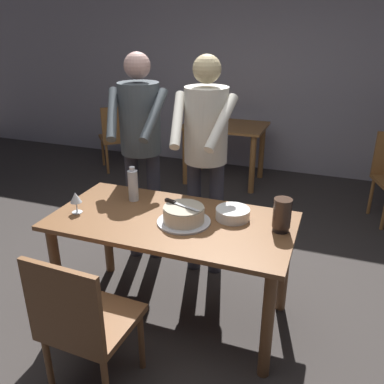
{
  "coord_description": "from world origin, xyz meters",
  "views": [
    {
      "loc": [
        0.93,
        -2.14,
        1.93
      ],
      "look_at": [
        0.09,
        0.13,
        0.9
      ],
      "focal_mm": 37.98,
      "sensor_mm": 36.0,
      "label": 1
    }
  ],
  "objects_px": {
    "main_dining_table": "(172,235)",
    "water_bottle": "(133,185)",
    "cake_on_platter": "(184,215)",
    "cake_knife": "(175,203)",
    "person_cutting_cake": "(206,146)",
    "wine_glass_near": "(76,198)",
    "chair_near_side": "(83,321)",
    "background_table": "(225,137)",
    "hurricane_lamp": "(282,215)",
    "plate_stack": "(233,214)",
    "background_chair_1": "(118,135)",
    "person_standing_beside": "(140,138)"
  },
  "relations": [
    {
      "from": "cake_knife",
      "to": "background_table",
      "type": "distance_m",
      "value": 2.67
    },
    {
      "from": "main_dining_table",
      "to": "person_cutting_cake",
      "type": "distance_m",
      "value": 0.75
    },
    {
      "from": "main_dining_table",
      "to": "background_table",
      "type": "relative_size",
      "value": 1.56
    },
    {
      "from": "wine_glass_near",
      "to": "person_standing_beside",
      "type": "distance_m",
      "value": 0.8
    },
    {
      "from": "plate_stack",
      "to": "background_table",
      "type": "bearing_deg",
      "value": 107.01
    },
    {
      "from": "cake_on_platter",
      "to": "plate_stack",
      "type": "bearing_deg",
      "value": 30.35
    },
    {
      "from": "main_dining_table",
      "to": "water_bottle",
      "type": "bearing_deg",
      "value": 153.55
    },
    {
      "from": "cake_on_platter",
      "to": "cake_knife",
      "type": "relative_size",
      "value": 1.29
    },
    {
      "from": "background_table",
      "to": "background_chair_1",
      "type": "bearing_deg",
      "value": -176.34
    },
    {
      "from": "cake_on_platter",
      "to": "person_standing_beside",
      "type": "distance_m",
      "value": 0.94
    },
    {
      "from": "cake_on_platter",
      "to": "plate_stack",
      "type": "xyz_separation_m",
      "value": [
        0.27,
        0.16,
        -0.02
      ]
    },
    {
      "from": "cake_on_platter",
      "to": "wine_glass_near",
      "type": "bearing_deg",
      "value": -171.43
    },
    {
      "from": "plate_stack",
      "to": "hurricane_lamp",
      "type": "distance_m",
      "value": 0.33
    },
    {
      "from": "cake_knife",
      "to": "chair_near_side",
      "type": "distance_m",
      "value": 0.88
    },
    {
      "from": "cake_on_platter",
      "to": "background_chair_1",
      "type": "bearing_deg",
      "value": 127.54
    },
    {
      "from": "main_dining_table",
      "to": "person_cutting_cake",
      "type": "bearing_deg",
      "value": 87.76
    },
    {
      "from": "main_dining_table",
      "to": "chair_near_side",
      "type": "xyz_separation_m",
      "value": [
        -0.18,
        -0.77,
        -0.14
      ]
    },
    {
      "from": "person_standing_beside",
      "to": "wine_glass_near",
      "type": "bearing_deg",
      "value": -97.54
    },
    {
      "from": "person_standing_beside",
      "to": "chair_near_side",
      "type": "distance_m",
      "value": 1.56
    },
    {
      "from": "main_dining_table",
      "to": "chair_near_side",
      "type": "bearing_deg",
      "value": -103.02
    },
    {
      "from": "cake_on_platter",
      "to": "chair_near_side",
      "type": "height_order",
      "value": "chair_near_side"
    },
    {
      "from": "cake_on_platter",
      "to": "cake_knife",
      "type": "xyz_separation_m",
      "value": [
        -0.07,
        0.02,
        0.06
      ]
    },
    {
      "from": "background_table",
      "to": "person_standing_beside",
      "type": "bearing_deg",
      "value": -93.82
    },
    {
      "from": "wine_glass_near",
      "to": "person_cutting_cake",
      "type": "height_order",
      "value": "person_cutting_cake"
    },
    {
      "from": "water_bottle",
      "to": "background_table",
      "type": "bearing_deg",
      "value": 90.62
    },
    {
      "from": "wine_glass_near",
      "to": "chair_near_side",
      "type": "distance_m",
      "value": 0.86
    },
    {
      "from": "wine_glass_near",
      "to": "water_bottle",
      "type": "xyz_separation_m",
      "value": [
        0.26,
        0.31,
        0.01
      ]
    },
    {
      "from": "plate_stack",
      "to": "chair_near_side",
      "type": "height_order",
      "value": "chair_near_side"
    },
    {
      "from": "person_cutting_cake",
      "to": "person_standing_beside",
      "type": "distance_m",
      "value": 0.55
    },
    {
      "from": "plate_stack",
      "to": "person_standing_beside",
      "type": "bearing_deg",
      "value": 151.23
    },
    {
      "from": "cake_on_platter",
      "to": "water_bottle",
      "type": "xyz_separation_m",
      "value": [
        -0.46,
        0.2,
        0.06
      ]
    },
    {
      "from": "cake_on_platter",
      "to": "wine_glass_near",
      "type": "relative_size",
      "value": 2.36
    },
    {
      "from": "main_dining_table",
      "to": "plate_stack",
      "type": "height_order",
      "value": "plate_stack"
    },
    {
      "from": "background_table",
      "to": "hurricane_lamp",
      "type": "bearing_deg",
      "value": -67.06
    },
    {
      "from": "hurricane_lamp",
      "to": "background_chair_1",
      "type": "height_order",
      "value": "hurricane_lamp"
    },
    {
      "from": "cake_knife",
      "to": "hurricane_lamp",
      "type": "xyz_separation_m",
      "value": [
        0.66,
        0.08,
        -0.01
      ]
    },
    {
      "from": "plate_stack",
      "to": "wine_glass_near",
      "type": "xyz_separation_m",
      "value": [
        -0.99,
        -0.27,
        0.07
      ]
    },
    {
      "from": "wine_glass_near",
      "to": "person_cutting_cake",
      "type": "xyz_separation_m",
      "value": [
        0.65,
        0.73,
        0.22
      ]
    },
    {
      "from": "person_cutting_cake",
      "to": "wine_glass_near",
      "type": "bearing_deg",
      "value": -131.79
    },
    {
      "from": "wine_glass_near",
      "to": "background_table",
      "type": "relative_size",
      "value": 0.14
    },
    {
      "from": "background_chair_1",
      "to": "main_dining_table",
      "type": "bearing_deg",
      "value": -53.57
    },
    {
      "from": "cake_on_platter",
      "to": "hurricane_lamp",
      "type": "distance_m",
      "value": 0.6
    },
    {
      "from": "chair_near_side",
      "to": "main_dining_table",
      "type": "bearing_deg",
      "value": 76.98
    },
    {
      "from": "main_dining_table",
      "to": "water_bottle",
      "type": "xyz_separation_m",
      "value": [
        -0.37,
        0.18,
        0.23
      ]
    },
    {
      "from": "hurricane_lamp",
      "to": "background_chair_1",
      "type": "xyz_separation_m",
      "value": [
        -2.55,
        2.45,
        -0.37
      ]
    },
    {
      "from": "wine_glass_near",
      "to": "chair_near_side",
      "type": "bearing_deg",
      "value": -55.0
    },
    {
      "from": "person_cutting_cake",
      "to": "background_table",
      "type": "bearing_deg",
      "value": 101.67
    },
    {
      "from": "chair_near_side",
      "to": "wine_glass_near",
      "type": "bearing_deg",
      "value": 125.0
    },
    {
      "from": "main_dining_table",
      "to": "cake_on_platter",
      "type": "height_order",
      "value": "cake_on_platter"
    },
    {
      "from": "hurricane_lamp",
      "to": "person_cutting_cake",
      "type": "relative_size",
      "value": 0.12
    }
  ]
}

